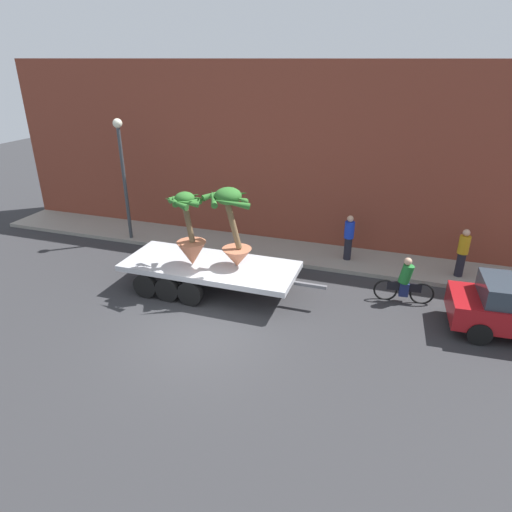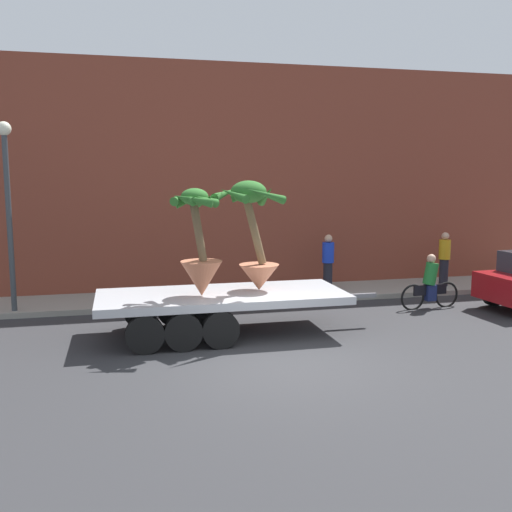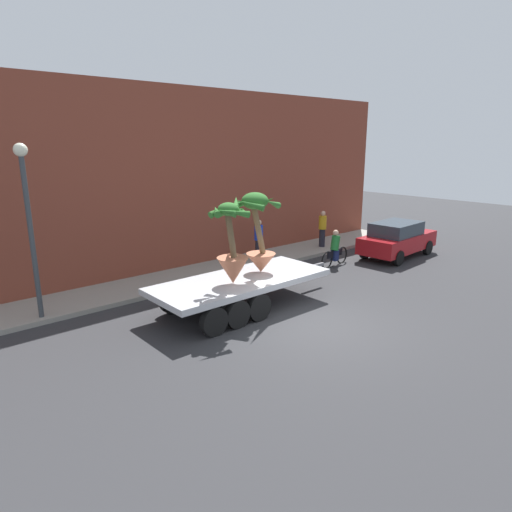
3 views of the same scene
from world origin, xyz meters
TOP-DOWN VIEW (x-y plane):
  - ground_plane at (0.00, 0.00)m, footprint 60.00×60.00m
  - sidewalk at (0.00, 6.10)m, footprint 24.00×2.20m
  - building_facade at (0.00, 7.80)m, footprint 24.00×1.20m
  - flatbed_trailer at (-1.06, 2.35)m, footprint 6.64×2.34m
  - potted_palm_rear at (-0.03, 2.45)m, footprint 1.72×1.74m
  - potted_palm_middle at (-1.34, 2.10)m, footprint 1.20×1.24m
  - cyclist at (5.24, 3.61)m, footprint 1.84×0.38m
  - pedestrian_near_gate at (7.00, 5.82)m, footprint 0.36×0.36m
  - pedestrian_far_left at (3.14, 6.01)m, footprint 0.36×0.36m
  - street_lamp at (-5.77, 5.30)m, footprint 0.36×0.36m

SIDE VIEW (x-z plane):
  - ground_plane at x=0.00m, z-range 0.00..0.00m
  - sidewalk at x=0.00m, z-range 0.00..0.15m
  - cyclist at x=5.24m, z-range -0.10..1.44m
  - flatbed_trailer at x=-1.06m, z-range 0.27..1.25m
  - pedestrian_near_gate at x=7.00m, z-range 0.19..1.90m
  - pedestrian_far_left at x=3.14m, z-range 0.19..1.90m
  - potted_palm_middle at x=-1.34m, z-range 0.79..3.18m
  - potted_palm_rear at x=-0.03m, z-range 1.01..3.56m
  - street_lamp at x=-5.77m, z-range 0.82..5.65m
  - building_facade at x=0.00m, z-range 0.00..7.05m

